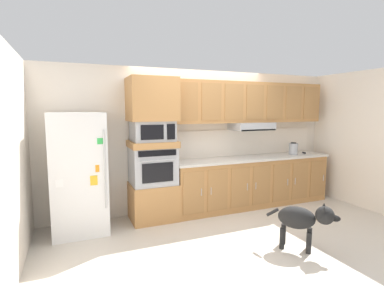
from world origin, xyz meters
TOP-DOWN VIEW (x-y plane):
  - ground_plane at (0.00, 0.00)m, footprint 9.60×9.60m
  - back_kitchen_wall at (0.00, 1.11)m, footprint 6.20×0.12m
  - side_panel_left at (-2.80, 0.00)m, footprint 0.12×7.10m
  - side_panel_right at (2.80, 0.00)m, footprint 0.12×7.10m
  - refrigerator at (-2.08, 0.68)m, footprint 0.76×0.73m
  - oven_base_cabinet at (-0.96, 0.75)m, footprint 0.74×0.62m
  - built_in_oven at (-0.96, 0.75)m, footprint 0.70×0.62m
  - appliance_mid_shelf at (-0.96, 0.75)m, footprint 0.74×0.62m
  - microwave at (-0.96, 0.75)m, footprint 0.64×0.54m
  - appliance_upper_cabinet at (-0.96, 0.75)m, footprint 0.74×0.62m
  - lower_cabinet_run at (0.95, 0.75)m, footprint 3.08×0.63m
  - countertop_slab at (0.95, 0.75)m, footprint 3.12×0.64m
  - backsplash_panel at (0.95, 1.04)m, footprint 3.12×0.02m
  - upper_cabinet_with_hood at (0.95, 0.87)m, footprint 3.08×0.48m
  - screwdriver at (2.18, 0.73)m, footprint 0.15×0.14m
  - electric_kettle at (1.87, 0.70)m, footprint 0.17×0.17m
  - dog at (0.53, -1.03)m, footprint 0.66×0.69m

SIDE VIEW (x-z plane):
  - ground_plane at x=0.00m, z-range 0.00..0.00m
  - oven_base_cabinet at x=-0.96m, z-range 0.00..0.60m
  - dog at x=0.53m, z-range 0.10..0.73m
  - lower_cabinet_run at x=0.95m, z-range 0.00..0.88m
  - refrigerator at x=-2.08m, z-range 0.00..1.76m
  - countertop_slab at x=0.95m, z-range 0.88..0.92m
  - built_in_oven at x=-0.96m, z-range 0.60..1.20m
  - screwdriver at x=2.18m, z-range 0.92..0.95m
  - electric_kettle at x=1.87m, z-range 0.91..1.15m
  - backsplash_panel at x=0.95m, z-range 0.92..1.42m
  - back_kitchen_wall at x=0.00m, z-range 0.00..2.50m
  - side_panel_left at x=-2.80m, z-range 0.00..2.50m
  - side_panel_right at x=2.80m, z-range 0.00..2.50m
  - appliance_mid_shelf at x=-0.96m, z-range 1.20..1.30m
  - microwave at x=-0.96m, z-range 1.30..1.62m
  - upper_cabinet_with_hood at x=0.95m, z-range 1.46..2.34m
  - appliance_upper_cabinet at x=-0.96m, z-range 1.62..2.30m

